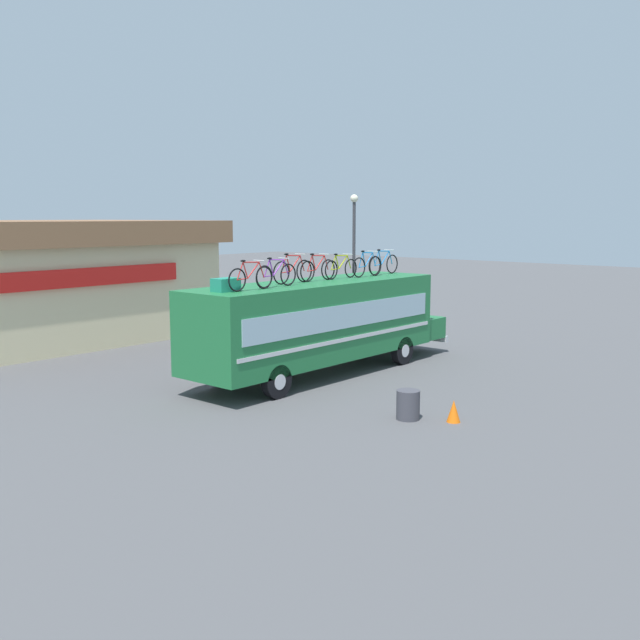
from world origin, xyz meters
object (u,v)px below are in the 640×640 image
Objects in this scene: rooftop_bicycle_6 at (367,266)px; rooftop_bicycle_4 at (318,269)px; luggage_bag_1 at (226,285)px; rooftop_bicycle_7 at (383,264)px; street_lamp at (354,249)px; traffic_cone at (454,411)px; rooftop_bicycle_5 at (341,268)px; rooftop_bicycle_3 at (293,271)px; trash_bin at (408,405)px; rooftop_bicycle_2 at (276,275)px; bus at (320,321)px; rooftop_bicycle_1 at (251,277)px.

rooftop_bicycle_4 is at bearing 174.72° from rooftop_bicycle_6.
luggage_bag_1 is 0.41× the size of rooftop_bicycle_7.
street_lamp is at bearing 48.74° from rooftop_bicycle_7.
rooftop_bicycle_4 is 3.01× the size of traffic_cone.
rooftop_bicycle_5 is 2.97× the size of traffic_cone.
rooftop_bicycle_5 is 7.85m from traffic_cone.
rooftop_bicycle_4 is at bearing -0.80° from rooftop_bicycle_3.
street_lamp reaches higher than luggage_bag_1.
rooftop_bicycle_4 is 1.04× the size of rooftop_bicycle_6.
rooftop_bicycle_3 reaches higher than rooftop_bicycle_4.
trash_bin is (-3.80, -5.35, -3.10)m from rooftop_bicycle_5.
trash_bin is (-6.24, -5.33, -3.13)m from rooftop_bicycle_7.
trash_bin is (-0.25, -4.98, -3.11)m from rooftop_bicycle_2.
rooftop_bicycle_4 reaches higher than bus.
rooftop_bicycle_6 is at bearing 54.13° from traffic_cone.
street_lamp is (5.08, 4.58, 0.26)m from rooftop_bicycle_6.
rooftop_bicycle_5 is 7.68m from street_lamp.
bus is at bearing 63.67° from trash_bin.
rooftop_bicycle_2 is 0.95× the size of rooftop_bicycle_7.
trash_bin is at bearing -104.87° from rooftop_bicycle_3.
rooftop_bicycle_6 is (2.43, -0.10, 1.71)m from bus.
rooftop_bicycle_6 is at bearing 3.14° from rooftop_bicycle_1.
rooftop_bicycle_1 is at bearing -171.25° from rooftop_bicycle_4.
rooftop_bicycle_6 is at bearing 2.19° from rooftop_bicycle_2.
rooftop_bicycle_3 is 4.80m from rooftop_bicycle_7.
street_lamp is at bearing 48.43° from traffic_cone.
luggage_bag_1 is 0.45× the size of rooftop_bicycle_6.
rooftop_bicycle_1 is 2.25× the size of trash_bin.
street_lamp reaches higher than traffic_cone.
rooftop_bicycle_5 is at bearing 6.04° from rooftop_bicycle_2.
bus is 6.30× the size of rooftop_bicycle_7.
bus is 14.68× the size of trash_bin.
traffic_cone is (-2.05, -6.29, -1.52)m from bus.
rooftop_bicycle_7 is 8.78m from trash_bin.
rooftop_bicycle_6 is at bearing -0.05° from luggage_bag_1.
rooftop_bicycle_3 is at bearing 19.60° from rooftop_bicycle_2.
luggage_bag_1 is 0.42× the size of rooftop_bicycle_3.
rooftop_bicycle_2 is (1.87, -0.19, 0.19)m from luggage_bag_1.
rooftop_bicycle_7 reaches higher than trash_bin.
luggage_bag_1 is at bearing 174.24° from rooftop_bicycle_2.
rooftop_bicycle_3 is 7.25m from traffic_cone.
street_lamp is (7.48, 4.36, 0.27)m from rooftop_bicycle_4.
rooftop_bicycle_2 is at bearing 87.12° from trash_bin.
street_lamp is (7.50, 4.48, 1.97)m from bus.
rooftop_bicycle_3 is at bearing 82.17° from traffic_cone.
traffic_cone is at bearing -87.15° from rooftop_bicycle_2.
luggage_bag_1 reaches higher than trash_bin.
traffic_cone is at bearing -70.74° from luggage_bag_1.
rooftop_bicycle_1 is 3.62m from rooftop_bicycle_4.
bus is 19.72× the size of traffic_cone.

